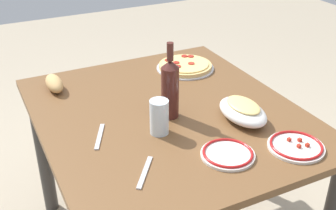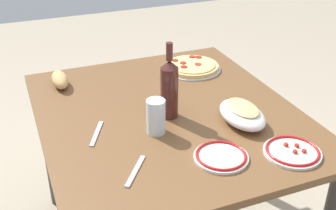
% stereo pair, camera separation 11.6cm
% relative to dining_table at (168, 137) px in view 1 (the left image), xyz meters
% --- Properties ---
extents(dining_table, '(1.17, 1.02, 0.76)m').
position_rel_dining_table_xyz_m(dining_table, '(0.00, 0.00, 0.00)').
color(dining_table, brown).
rests_on(dining_table, ground).
extents(pepperoni_pizza, '(0.28, 0.28, 0.03)m').
position_rel_dining_table_xyz_m(pepperoni_pizza, '(0.35, -0.27, 0.14)').
color(pepperoni_pizza, '#B7B7BC').
rests_on(pepperoni_pizza, dining_table).
extents(baked_pasta_dish, '(0.24, 0.15, 0.08)m').
position_rel_dining_table_xyz_m(baked_pasta_dish, '(-0.19, -0.23, 0.16)').
color(baked_pasta_dish, white).
rests_on(baked_pasta_dish, dining_table).
extents(wine_bottle, '(0.07, 0.07, 0.31)m').
position_rel_dining_table_xyz_m(wine_bottle, '(-0.04, 0.01, 0.25)').
color(wine_bottle, '#471E19').
rests_on(wine_bottle, dining_table).
extents(water_glass, '(0.07, 0.07, 0.13)m').
position_rel_dining_table_xyz_m(water_glass, '(-0.13, 0.10, 0.19)').
color(water_glass, silver).
rests_on(water_glass, dining_table).
extents(side_plate_near, '(0.20, 0.20, 0.02)m').
position_rel_dining_table_xyz_m(side_plate_near, '(-0.44, -0.29, 0.13)').
color(side_plate_near, white).
rests_on(side_plate_near, dining_table).
extents(side_plate_far, '(0.19, 0.19, 0.02)m').
position_rel_dining_table_xyz_m(side_plate_far, '(-0.37, -0.05, 0.13)').
color(side_plate_far, white).
rests_on(side_plate_far, dining_table).
extents(bread_loaf, '(0.17, 0.07, 0.06)m').
position_rel_dining_table_xyz_m(bread_loaf, '(0.40, 0.37, 0.15)').
color(bread_loaf, tan).
rests_on(bread_loaf, dining_table).
extents(fork_left, '(0.15, 0.11, 0.00)m').
position_rel_dining_table_xyz_m(fork_left, '(-0.33, 0.25, 0.13)').
color(fork_left, '#B7B7BC').
rests_on(fork_left, dining_table).
extents(fork_right, '(0.16, 0.09, 0.00)m').
position_rel_dining_table_xyz_m(fork_right, '(-0.06, 0.31, 0.13)').
color(fork_right, '#B7B7BC').
rests_on(fork_right, dining_table).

